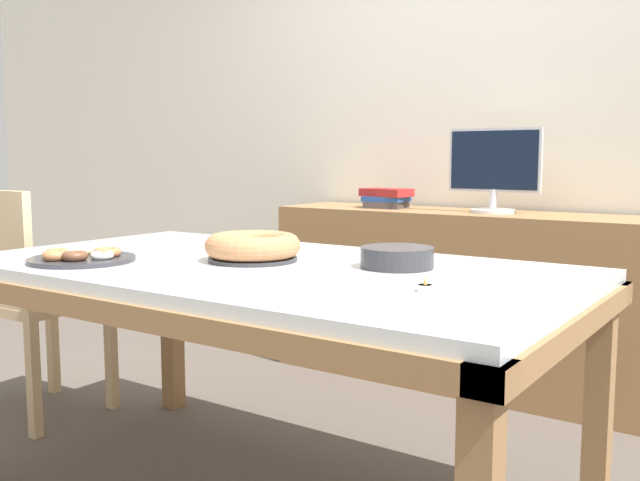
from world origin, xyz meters
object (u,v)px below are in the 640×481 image
(computer_monitor, at_px, (494,171))
(tealight_near_front, at_px, (425,287))
(tealight_centre, at_px, (213,244))
(plate_stack, at_px, (397,257))
(cake_chocolate_round, at_px, (253,247))
(chair, at_px, (25,293))
(tealight_right_edge, at_px, (223,237))
(pastry_platter, at_px, (82,257))
(book_stack, at_px, (386,198))

(computer_monitor, xyz_separation_m, tealight_near_front, (0.43, -1.56, -0.24))
(tealight_centre, bearing_deg, plate_stack, -4.40)
(cake_chocolate_round, relative_size, tealight_near_front, 7.29)
(chair, bearing_deg, tealight_centre, 13.44)
(tealight_near_front, distance_m, tealight_right_edge, 1.21)
(tealight_centre, xyz_separation_m, tealight_right_edge, (-0.10, 0.16, 0.00))
(tealight_near_front, height_order, tealight_right_edge, same)
(pastry_platter, xyz_separation_m, tealight_near_front, (1.07, 0.16, -0.01))
(plate_stack, bearing_deg, book_stack, 120.38)
(tealight_centre, bearing_deg, pastry_platter, -98.19)
(computer_monitor, xyz_separation_m, tealight_right_edge, (-0.67, -1.06, -0.24))
(cake_chocolate_round, height_order, tealight_right_edge, cake_chocolate_round)
(cake_chocolate_round, xyz_separation_m, plate_stack, (0.43, 0.13, -0.01))
(tealight_right_edge, bearing_deg, book_stack, 83.58)
(computer_monitor, height_order, tealight_right_edge, computer_monitor)
(book_stack, bearing_deg, pastry_platter, -92.97)
(plate_stack, relative_size, tealight_near_front, 5.25)
(book_stack, relative_size, pastry_platter, 0.79)
(chair, relative_size, tealight_centre, 23.50)
(pastry_platter, xyz_separation_m, plate_stack, (0.84, 0.44, 0.01))
(computer_monitor, bearing_deg, tealight_centre, -114.81)
(book_stack, height_order, tealight_centre, book_stack)
(cake_chocolate_round, relative_size, plate_stack, 1.39)
(pastry_platter, distance_m, plate_stack, 0.95)
(computer_monitor, relative_size, tealight_right_edge, 10.60)
(book_stack, height_order, tealight_right_edge, book_stack)
(computer_monitor, xyz_separation_m, tealight_centre, (-0.57, -1.22, -0.24))
(chair, height_order, tealight_centre, chair)
(book_stack, distance_m, tealight_right_edge, 1.07)
(tealight_right_edge, bearing_deg, cake_chocolate_round, -38.52)
(tealight_near_front, bearing_deg, book_stack, 122.05)
(plate_stack, height_order, tealight_near_front, plate_stack)
(book_stack, height_order, tealight_near_front, book_stack)
(chair, bearing_deg, tealight_right_edge, 26.31)
(computer_monitor, distance_m, book_stack, 0.57)
(book_stack, relative_size, tealight_centre, 6.23)
(cake_chocolate_round, xyz_separation_m, tealight_centre, (-0.34, 0.19, -0.03))
(book_stack, relative_size, tealight_right_edge, 6.23)
(plate_stack, bearing_deg, computer_monitor, 99.09)
(pastry_platter, distance_m, tealight_centre, 0.50)
(cake_chocolate_round, xyz_separation_m, pastry_platter, (-0.42, -0.31, -0.03))
(computer_monitor, distance_m, tealight_near_front, 1.64)
(cake_chocolate_round, height_order, tealight_near_front, cake_chocolate_round)
(cake_chocolate_round, bearing_deg, chair, -179.52)
(plate_stack, bearing_deg, pastry_platter, -152.58)
(tealight_centre, distance_m, tealight_right_edge, 0.19)
(plate_stack, xyz_separation_m, tealight_right_edge, (-0.87, 0.22, -0.02))
(plate_stack, xyz_separation_m, tealight_near_front, (0.23, -0.28, -0.02))
(computer_monitor, xyz_separation_m, cake_chocolate_round, (-0.22, -1.41, -0.21))
(plate_stack, height_order, tealight_centre, plate_stack)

